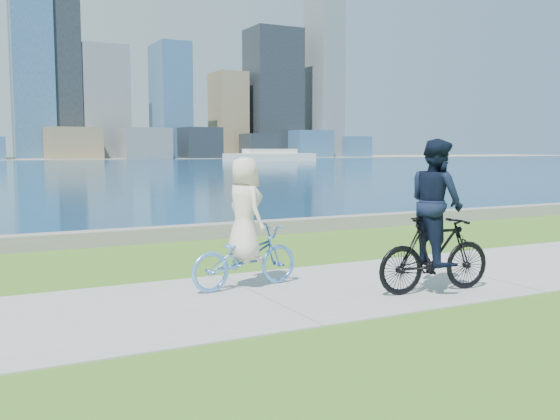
# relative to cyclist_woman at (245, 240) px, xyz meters

# --- Properties ---
(ground) EXTENTS (320.00, 320.00, 0.00)m
(ground) POSITION_rel_cyclist_woman_xyz_m (0.00, -0.66, -0.79)
(ground) COLOR #39681B
(ground) RESTS_ON ground
(concrete_path) EXTENTS (80.00, 3.50, 0.02)m
(concrete_path) POSITION_rel_cyclist_woman_xyz_m (0.00, -0.66, -0.78)
(concrete_path) COLOR #989893
(concrete_path) RESTS_ON ground
(seawall) EXTENTS (90.00, 0.50, 0.35)m
(seawall) POSITION_rel_cyclist_woman_xyz_m (0.00, 5.54, -0.62)
(seawall) COLOR gray
(seawall) RESTS_ON ground
(ferry_far) EXTENTS (15.54, 4.44, 2.11)m
(ferry_far) POSITION_rel_cyclist_woman_xyz_m (42.93, 86.34, 0.09)
(ferry_far) COLOR silver
(ferry_far) RESTS_ON ground
(cyclist_woman) EXTENTS (0.88, 1.95, 2.08)m
(cyclist_woman) POSITION_rel_cyclist_woman_xyz_m (0.00, 0.00, 0.00)
(cyclist_woman) COLOR #61A2EC
(cyclist_woman) RESTS_ON ground
(cyclist_man) EXTENTS (0.81, 2.00, 2.35)m
(cyclist_man) POSITION_rel_cyclist_woman_xyz_m (2.47, -1.61, 0.22)
(cyclist_man) COLOR black
(cyclist_man) RESTS_ON ground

